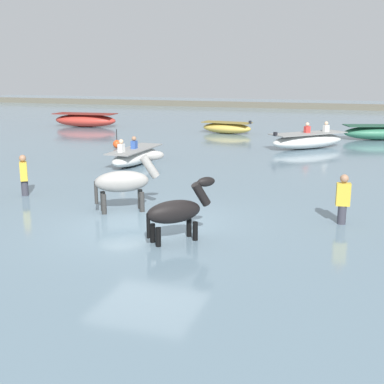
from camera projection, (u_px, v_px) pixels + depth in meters
The scene contains 13 objects.
ground_plane at pixel (148, 243), 12.06m from camera, with size 120.00×120.00×0.00m, color #756B56.
water_surface at pixel (240, 163), 21.27m from camera, with size 90.00×90.00×0.43m, color slate.
horse_lead_black at pixel (177, 213), 10.75m from camera, with size 1.34×1.34×1.76m.
horse_trailing_grey at pixel (125, 183), 13.04m from camera, with size 1.71×1.22×1.98m.
boat_distant_west at pixel (135, 156), 19.76m from camera, with size 1.13×3.36×1.08m.
boat_near_port at pixel (381, 132), 26.72m from camera, with size 4.16×2.49×0.90m.
boat_distant_east at pixel (227, 128), 29.43m from camera, with size 3.06×1.49×0.79m.
boat_far_offshore at pixel (308, 140), 23.75m from camera, with size 3.65×3.65×1.20m.
boat_far_inshore at pixel (85, 120), 32.88m from camera, with size 4.25×1.72×0.85m.
person_spectator_far at pixel (342, 206), 12.00m from camera, with size 0.34×0.24×1.63m.
person_wading_mid at pixel (24, 181), 14.74m from camera, with size 0.35×0.38×1.63m.
channel_buoy at pixel (117, 144), 23.86m from camera, with size 0.38×0.38×0.88m.
far_shoreline at pixel (308, 108), 49.05m from camera, with size 80.00×2.40×0.87m, color #605B4C.
Camera 1 is at (4.49, -10.58, 3.98)m, focal length 47.60 mm.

